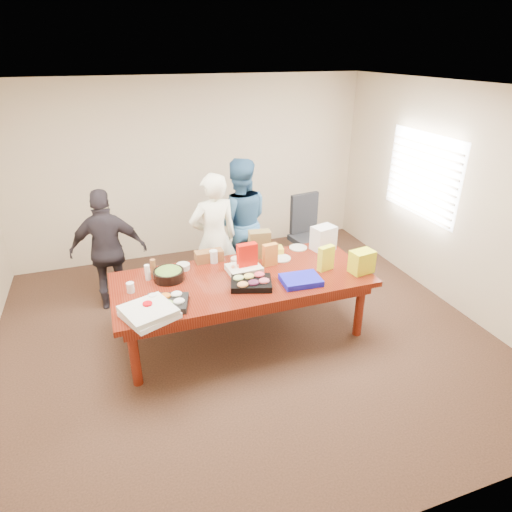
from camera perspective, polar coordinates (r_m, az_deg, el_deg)
name	(u,v)px	position (r m, az deg, el deg)	size (l,w,h in m)	color
floor	(243,334)	(5.20, -1.68, -10.20)	(5.50, 5.00, 0.02)	#47301E
ceiling	(240,87)	(4.23, -2.18, 21.25)	(5.50, 5.00, 0.02)	white
wall_back	(192,169)	(6.85, -8.41, 11.16)	(5.50, 0.04, 2.70)	beige
wall_front	(380,385)	(2.60, 15.90, -16.00)	(5.50, 0.04, 2.70)	beige
wall_right	(454,199)	(5.92, 24.54, 6.81)	(0.04, 5.00, 2.70)	beige
window_panel	(422,175)	(6.29, 20.95, 9.87)	(0.03, 1.40, 1.10)	white
window_blinds	(420,175)	(6.26, 20.66, 9.86)	(0.04, 1.36, 1.00)	beige
conference_table	(243,306)	(4.98, -1.73, -6.61)	(2.80, 1.20, 0.75)	#4C1C0F
office_chair	(309,236)	(6.42, 7.00, 2.57)	(0.55, 0.55, 1.08)	black
person_center	(214,239)	(5.51, -5.51, 2.22)	(0.62, 0.41, 1.71)	white
person_right	(239,222)	(5.95, -2.19, 4.44)	(0.86, 0.67, 1.76)	#356697
person_left	(109,251)	(5.64, -18.76, 0.68)	(0.91, 0.38, 1.56)	#282228
veggie_tray	(167,303)	(4.35, -11.64, -6.10)	(0.41, 0.32, 0.06)	black
fruit_tray	(251,283)	(4.61, -0.63, -3.56)	(0.43, 0.33, 0.06)	black
sheet_cake	(244,269)	(4.91, -1.58, -1.67)	(0.37, 0.28, 0.07)	white
salad_bowl	(169,275)	(4.82, -11.37, -2.46)	(0.33, 0.33, 0.11)	black
chip_bag_blue	(301,280)	(4.70, 5.90, -3.15)	(0.41, 0.31, 0.06)	#1718CB
chip_bag_red	(247,257)	(4.87, -1.17, -0.17)	(0.22, 0.09, 0.32)	red
chip_bag_yellow	(326,258)	(4.96, 9.16, -0.28)	(0.19, 0.08, 0.29)	#F2FE2C
chip_bag_orange	(270,255)	(5.01, 1.86, 0.17)	(0.17, 0.07, 0.26)	orange
mayo_jar	(214,257)	(5.11, -5.59, -0.07)	(0.10, 0.10, 0.15)	silver
mustard_bottle	(248,257)	(5.07, -1.08, -0.10)	(0.06, 0.06, 0.17)	#CCDC09
dressing_bottle	(153,267)	(4.94, -13.32, -1.42)	(0.06, 0.06, 0.18)	brown
ranch_bottle	(147,272)	(4.85, -14.04, -2.10)	(0.06, 0.06, 0.18)	white
banana_bunch	(273,251)	(5.32, 2.18, 0.72)	(0.25, 0.15, 0.08)	yellow
bread_loaf	(209,256)	(5.15, -6.17, 0.01)	(0.33, 0.14, 0.13)	brown
kraft_bag	(260,244)	(5.19, 0.47, 1.58)	(0.25, 0.15, 0.33)	brown
red_cup	(148,308)	(4.26, -13.98, -6.66)	(0.09, 0.09, 0.12)	#CA010B
clear_cup_a	(153,299)	(4.40, -13.33, -5.57)	(0.08, 0.08, 0.11)	white
clear_cup_b	(130,288)	(4.67, -16.14, -3.99)	(0.08, 0.08, 0.11)	white
pizza_box_lower	(150,315)	(4.23, -13.76, -7.47)	(0.44, 0.44, 0.05)	white
pizza_box_upper	(148,310)	(4.20, -13.95, -6.93)	(0.44, 0.44, 0.05)	silver
plate_a	(281,258)	(5.21, 3.27, -0.30)	(0.24, 0.24, 0.01)	silver
plate_b	(298,248)	(5.50, 5.54, 1.09)	(0.23, 0.23, 0.01)	beige
dip_bowl_a	(237,260)	(5.11, -2.54, -0.55)	(0.14, 0.14, 0.06)	beige
dip_bowl_b	(183,267)	(5.02, -9.55, -1.38)	(0.16, 0.16, 0.06)	beige
grocery_bag_white	(323,238)	(5.46, 8.83, 2.35)	(0.28, 0.20, 0.30)	white
grocery_bag_yellow	(362,262)	(4.99, 13.70, -0.72)	(0.26, 0.18, 0.26)	yellow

